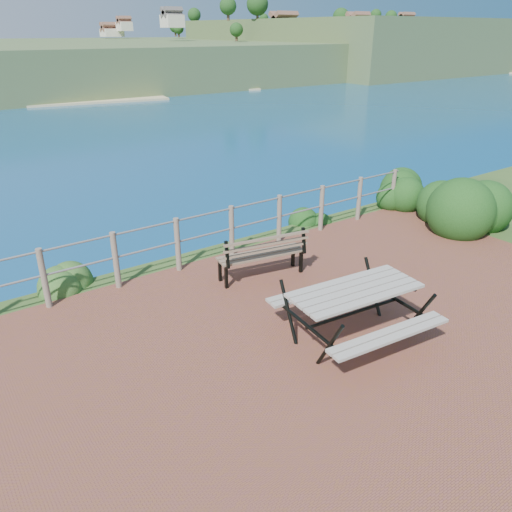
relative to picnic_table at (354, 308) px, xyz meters
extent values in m
cube|color=brown|center=(0.17, 0.04, -0.50)|extent=(10.00, 7.00, 0.12)
cylinder|color=#6B5B4C|center=(-3.28, 3.39, 0.02)|extent=(0.10, 0.10, 1.00)
cylinder|color=#6B5B4C|center=(-2.13, 3.39, 0.02)|extent=(0.10, 0.10, 1.00)
cylinder|color=#6B5B4C|center=(-0.98, 3.39, 0.02)|extent=(0.10, 0.10, 1.00)
cylinder|color=#6B5B4C|center=(0.17, 3.39, 0.02)|extent=(0.10, 0.10, 1.00)
cylinder|color=#6B5B4C|center=(1.32, 3.39, 0.02)|extent=(0.10, 0.10, 1.00)
cylinder|color=#6B5B4C|center=(2.47, 3.39, 0.02)|extent=(0.10, 0.10, 1.00)
cylinder|color=#6B5B4C|center=(3.62, 3.39, 0.02)|extent=(0.10, 0.10, 1.00)
cylinder|color=#6B5B4C|center=(4.77, 3.39, 0.02)|extent=(0.10, 0.10, 1.00)
cylinder|color=slate|center=(0.17, 3.39, 0.47)|extent=(9.40, 0.04, 0.04)
cylinder|color=slate|center=(0.17, 3.39, 0.07)|extent=(9.40, 0.04, 0.04)
cube|color=#415F2F|center=(140.17, 210.04, -6.50)|extent=(260.00, 180.00, 12.00)
cube|color=#415F2F|center=(200.17, 170.04, -2.50)|extent=(160.00, 120.00, 20.00)
cube|color=#D0BD8E|center=(130.17, 125.04, -12.25)|extent=(209.53, 114.73, 0.50)
cube|color=gray|center=(0.00, 0.00, 0.28)|extent=(1.92, 0.95, 0.04)
cube|color=gray|center=(0.00, 0.00, -0.03)|extent=(1.86, 0.46, 0.04)
cube|color=gray|center=(0.00, 0.00, -0.03)|extent=(1.86, 0.46, 0.04)
cylinder|color=black|center=(0.00, 0.00, -0.08)|extent=(1.59, 0.21, 0.05)
cube|color=brown|center=(0.09, 2.31, -0.05)|extent=(1.61, 0.67, 0.04)
cube|color=brown|center=(0.09, 2.31, 0.22)|extent=(1.56, 0.40, 0.36)
cube|color=black|center=(0.09, 2.31, -0.26)|extent=(0.06, 0.07, 0.43)
cube|color=black|center=(0.09, 2.31, -0.26)|extent=(0.06, 0.07, 0.43)
cube|color=black|center=(0.09, 2.31, -0.26)|extent=(0.06, 0.07, 0.43)
cube|color=black|center=(0.09, 2.31, -0.26)|extent=(0.06, 0.07, 0.43)
ellipsoid|color=#153D12|center=(5.24, 1.86, -0.50)|extent=(1.45, 1.45, 2.06)
ellipsoid|color=#153D12|center=(5.24, 3.49, -0.50)|extent=(1.14, 1.14, 1.62)
ellipsoid|color=#265821|center=(-2.70, 3.92, -0.50)|extent=(0.88, 0.88, 0.66)
ellipsoid|color=#153D12|center=(2.64, 4.06, -0.50)|extent=(0.74, 0.74, 0.47)
camera|label=1|loc=(-4.58, -4.10, 3.52)|focal=35.00mm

